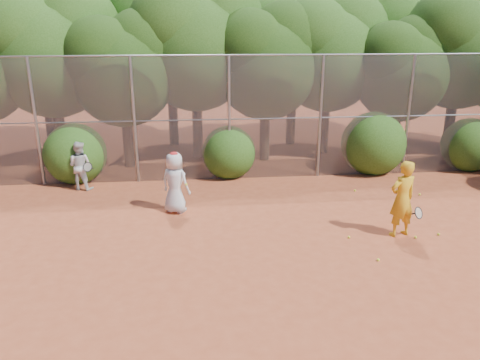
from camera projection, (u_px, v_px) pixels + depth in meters
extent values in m
plane|color=#983F22|center=(298.00, 263.00, 10.08)|extent=(80.00, 80.00, 0.00)
cylinder|color=gray|center=(36.00, 123.00, 14.45)|extent=(0.09, 0.09, 4.00)
cylinder|color=gray|center=(134.00, 121.00, 14.74)|extent=(0.09, 0.09, 4.00)
cylinder|color=gray|center=(229.00, 119.00, 15.02)|extent=(0.09, 0.09, 4.00)
cylinder|color=gray|center=(320.00, 118.00, 15.31)|extent=(0.09, 0.09, 4.00)
cylinder|color=gray|center=(408.00, 116.00, 15.59)|extent=(0.09, 0.09, 4.00)
cylinder|color=gray|center=(261.00, 55.00, 14.49)|extent=(20.00, 0.05, 0.05)
cylinder|color=gray|center=(260.00, 119.00, 15.12)|extent=(20.00, 0.04, 0.04)
cube|color=slate|center=(260.00, 119.00, 15.12)|extent=(20.00, 0.02, 4.00)
cylinder|color=black|center=(60.00, 129.00, 17.05)|extent=(0.38, 0.38, 2.52)
sphere|color=#224611|center=(52.00, 60.00, 16.27)|extent=(4.03, 4.03, 4.03)
sphere|color=#224611|center=(75.00, 29.00, 16.41)|extent=(3.23, 3.23, 3.23)
sphere|color=#224611|center=(24.00, 36.00, 15.66)|extent=(3.02, 3.02, 3.02)
cylinder|color=black|center=(128.00, 137.00, 16.68)|extent=(0.36, 0.36, 2.17)
sphere|color=black|center=(123.00, 76.00, 16.01)|extent=(3.47, 3.47, 3.47)
sphere|color=black|center=(143.00, 49.00, 16.13)|extent=(2.78, 2.78, 2.78)
sphere|color=black|center=(102.00, 56.00, 15.49)|extent=(2.60, 2.60, 2.60)
cylinder|color=black|center=(197.00, 123.00, 17.78)|extent=(0.39, 0.39, 2.66)
sphere|color=#224611|center=(195.00, 52.00, 16.96)|extent=(4.26, 4.26, 4.26)
sphere|color=#224611|center=(218.00, 22.00, 17.11)|extent=(3.40, 3.40, 3.40)
sphere|color=#224611|center=(173.00, 28.00, 16.32)|extent=(3.19, 3.19, 3.19)
cylinder|color=black|center=(265.00, 130.00, 17.51)|extent=(0.37, 0.37, 2.27)
sphere|color=black|center=(266.00, 69.00, 16.81)|extent=(3.64, 3.64, 3.64)
sphere|color=black|center=(284.00, 43.00, 16.94)|extent=(2.91, 2.91, 2.91)
sphere|color=black|center=(249.00, 49.00, 16.26)|extent=(2.73, 2.73, 2.73)
cylinder|color=black|center=(324.00, 122.00, 18.48)|extent=(0.38, 0.38, 2.45)
sphere|color=#224611|center=(328.00, 60.00, 17.72)|extent=(3.92, 3.92, 3.92)
sphere|color=#224611|center=(346.00, 33.00, 17.86)|extent=(3.14, 3.14, 3.14)
sphere|color=#224611|center=(313.00, 38.00, 17.13)|extent=(2.94, 2.94, 2.94)
cylinder|color=black|center=(395.00, 131.00, 17.83)|extent=(0.36, 0.36, 2.10)
sphere|color=black|center=(401.00, 76.00, 17.18)|extent=(3.36, 3.36, 3.36)
sphere|color=black|center=(417.00, 51.00, 17.29)|extent=(2.69, 2.69, 2.69)
sphere|color=black|center=(390.00, 57.00, 16.67)|extent=(2.52, 2.52, 2.52)
cylinder|color=black|center=(450.00, 120.00, 18.55)|extent=(0.39, 0.39, 2.59)
sphere|color=#224611|center=(459.00, 54.00, 17.75)|extent=(4.14, 4.14, 4.14)
sphere|color=#224611|center=(478.00, 25.00, 17.89)|extent=(3.32, 3.32, 3.32)
sphere|color=#224611|center=(449.00, 31.00, 17.13)|extent=(3.11, 3.11, 3.11)
cylinder|color=black|center=(50.00, 117.00, 19.11)|extent=(0.39, 0.39, 2.62)
sphere|color=#224611|center=(41.00, 52.00, 18.30)|extent=(4.20, 4.20, 4.20)
sphere|color=#224611|center=(63.00, 24.00, 18.44)|extent=(3.36, 3.36, 3.36)
sphere|color=#224611|center=(16.00, 29.00, 17.66)|extent=(3.15, 3.15, 3.15)
cylinder|color=black|center=(173.00, 112.00, 19.74)|extent=(0.40, 0.40, 2.80)
sphere|color=#224611|center=(170.00, 44.00, 18.88)|extent=(4.48, 4.48, 4.48)
sphere|color=#224611|center=(191.00, 15.00, 19.03)|extent=(3.58, 3.58, 3.58)
sphere|color=#224611|center=(148.00, 21.00, 18.20)|extent=(3.36, 3.36, 3.36)
cylinder|color=black|center=(291.00, 114.00, 19.88)|extent=(0.38, 0.38, 2.52)
sphere|color=#224611|center=(293.00, 55.00, 19.10)|extent=(4.03, 4.03, 4.03)
sphere|color=#224611|center=(311.00, 29.00, 19.24)|extent=(3.23, 3.23, 3.23)
sphere|color=#224611|center=(278.00, 34.00, 18.50)|extent=(3.02, 3.02, 3.02)
cylinder|color=black|center=(388.00, 108.00, 20.84)|extent=(0.40, 0.40, 2.73)
sphere|color=#224611|center=(394.00, 46.00, 20.00)|extent=(4.37, 4.37, 4.37)
sphere|color=#224611|center=(412.00, 19.00, 20.15)|extent=(3.49, 3.49, 3.49)
sphere|color=#224611|center=(382.00, 24.00, 19.34)|extent=(3.28, 3.28, 3.28)
sphere|color=#224611|center=(75.00, 151.00, 15.15)|extent=(2.00, 2.00, 2.00)
sphere|color=#224611|center=(229.00, 150.00, 15.65)|extent=(1.80, 1.80, 1.80)
sphere|color=#224611|center=(374.00, 141.00, 16.06)|extent=(2.20, 2.20, 2.20)
sphere|color=#224611|center=(469.00, 143.00, 16.44)|extent=(1.90, 1.90, 1.90)
imported|color=gold|center=(402.00, 199.00, 11.14)|extent=(0.78, 0.61, 1.89)
torus|color=black|center=(419.00, 213.00, 11.08)|extent=(0.34, 0.30, 0.29)
cylinder|color=black|center=(410.00, 214.00, 11.25)|extent=(0.18, 0.24, 0.15)
imported|color=silver|center=(175.00, 183.00, 12.61)|extent=(0.98, 0.87, 1.68)
ellipsoid|color=red|center=(174.00, 154.00, 12.35)|extent=(0.22, 0.22, 0.13)
sphere|color=yellow|center=(186.00, 184.00, 12.44)|extent=(0.07, 0.07, 0.07)
imported|color=silver|center=(80.00, 166.00, 14.40)|extent=(0.87, 0.76, 1.53)
torus|color=black|center=(88.00, 167.00, 14.14)|extent=(0.33, 0.23, 0.29)
cylinder|color=black|center=(91.00, 168.00, 14.35)|extent=(0.11, 0.27, 0.14)
sphere|color=yellow|center=(438.00, 234.00, 11.40)|extent=(0.07, 0.07, 0.07)
sphere|color=yellow|center=(420.00, 194.00, 14.09)|extent=(0.07, 0.07, 0.07)
sphere|color=yellow|center=(378.00, 260.00, 10.16)|extent=(0.07, 0.07, 0.07)
sphere|color=yellow|center=(416.00, 237.00, 11.24)|extent=(0.07, 0.07, 0.07)
sphere|color=yellow|center=(349.00, 237.00, 11.24)|extent=(0.07, 0.07, 0.07)
sphere|color=yellow|center=(355.00, 190.00, 14.41)|extent=(0.07, 0.07, 0.07)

